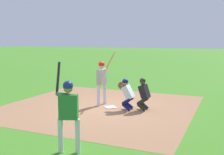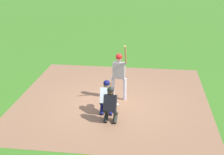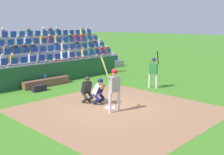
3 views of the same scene
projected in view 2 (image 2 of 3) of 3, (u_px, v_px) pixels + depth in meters
name	position (u px, v px, depth m)	size (l,w,h in m)	color
ground_plane	(111.00, 104.00, 11.99)	(160.00, 160.00, 0.00)	#418024
infield_dirt_patch	(113.00, 99.00, 12.45)	(7.44, 7.63, 0.01)	#9A6D4C
home_plate_marker	(111.00, 104.00, 11.98)	(0.44, 0.44, 0.02)	white
batter_at_plate	(119.00, 71.00, 12.00)	(0.63, 0.68, 2.34)	silver
catcher_crouching	(107.00, 95.00, 11.05)	(0.47, 0.72, 1.27)	#121554
home_plate_umpire	(110.00, 103.00, 10.45)	(0.48, 0.48, 1.31)	#242721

